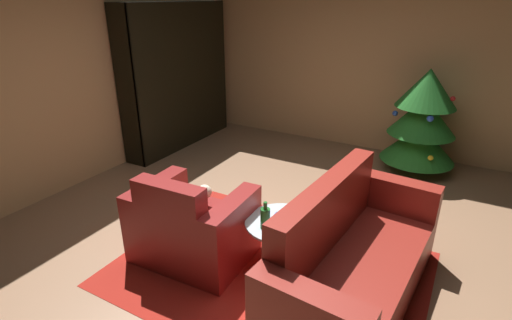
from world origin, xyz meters
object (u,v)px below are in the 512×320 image
Objects in this scene: armchair_red at (192,227)px; bookshelf_unit at (184,78)px; bottle_on_table at (265,218)px; decorated_tree at (422,120)px; couch_red at (352,263)px; coffee_table at (283,227)px; book_stack_on_table at (285,222)px.

bookshelf_unit is at bearing 129.25° from armchair_red.
decorated_tree reaches higher than bottle_on_table.
couch_red is at bearing -33.50° from bookshelf_unit.
book_stack_on_table is at bearing -51.14° from coffee_table.
bookshelf_unit is at bearing 138.91° from bottle_on_table.
couch_red is at bearing 7.49° from bottle_on_table.
coffee_table is (2.73, -2.16, -0.62)m from bookshelf_unit.
coffee_table is at bearing 60.82° from bottle_on_table.
couch_red is 8.71× the size of book_stack_on_table.
armchair_red reaches higher than coffee_table.
decorated_tree is at bearing 88.82° from couch_red.
couch_red is at bearing -91.18° from decorated_tree.
decorated_tree is at bearing 64.27° from armchair_red.
bookshelf_unit reaches higher than couch_red.
bookshelf_unit is 4.08m from couch_red.
bookshelf_unit is 2.11× the size of armchair_red.
couch_red is (1.38, 0.19, 0.01)m from armchair_red.
bookshelf_unit is at bearing -170.27° from decorated_tree.
bottle_on_table is at bearing -172.51° from couch_red.
bottle_on_table is at bearing -141.75° from book_stack_on_table.
bookshelf_unit reaches higher than armchair_red.
bookshelf_unit is 3.58m from book_stack_on_table.
couch_red is at bearing -0.76° from book_stack_on_table.
coffee_table is 0.23m from bottle_on_table.
decorated_tree is at bearing 9.73° from bookshelf_unit.
decorated_tree is (3.41, 0.58, -0.32)m from bookshelf_unit.
armchair_red is (1.97, -2.40, -0.72)m from bookshelf_unit.
bottle_on_table is (-0.70, -0.09, 0.24)m from couch_red.
bookshelf_unit reaches higher than decorated_tree.
couch_red is 3.07× the size of coffee_table.
bottle_on_table is at bearing -104.69° from decorated_tree.
book_stack_on_table is at bearing 179.24° from couch_red.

